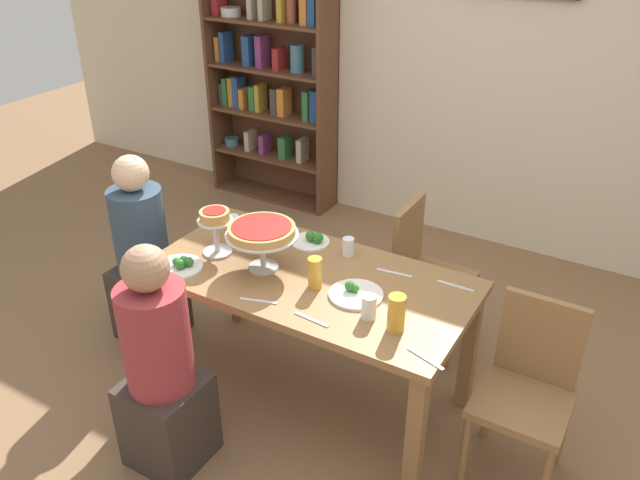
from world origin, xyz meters
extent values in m
plane|color=#846042|center=(0.00, 0.00, 0.00)|extent=(12.00, 12.00, 0.00)
cube|color=beige|center=(0.00, 2.20, 1.40)|extent=(8.00, 0.12, 2.80)
cube|color=olive|center=(0.00, 0.00, 0.72)|extent=(1.58, 0.81, 0.04)
cube|color=olive|center=(-0.73, -0.34, 0.35)|extent=(0.07, 0.07, 0.70)
cube|color=olive|center=(0.73, -0.34, 0.35)|extent=(0.07, 0.07, 0.70)
cube|color=olive|center=(-0.73, 0.34, 0.35)|extent=(0.07, 0.07, 0.70)
cube|color=olive|center=(0.73, 0.34, 0.35)|extent=(0.07, 0.07, 0.70)
cube|color=brown|center=(-2.11, 1.98, 1.10)|extent=(0.03, 0.30, 2.20)
cube|color=brown|center=(-1.04, 1.98, 1.10)|extent=(0.03, 0.30, 2.20)
cube|color=brown|center=(-1.58, 2.12, 1.10)|extent=(1.10, 0.02, 2.20)
cube|color=brown|center=(-1.58, 1.98, 0.01)|extent=(1.04, 0.28, 0.02)
cube|color=brown|center=(-1.58, 1.98, 0.38)|extent=(1.04, 0.28, 0.02)
cube|color=brown|center=(-1.58, 1.98, 0.75)|extent=(1.04, 0.28, 0.02)
cube|color=brown|center=(-1.58, 1.98, 1.11)|extent=(1.04, 0.28, 0.02)
cube|color=brown|center=(-1.58, 1.98, 1.48)|extent=(1.04, 0.28, 0.02)
cylinder|color=#3D7084|center=(-2.01, 1.98, 0.42)|extent=(0.12, 0.12, 0.07)
cube|color=#B2A88E|center=(-1.80, 1.98, 0.48)|extent=(0.05, 0.13, 0.17)
cube|color=#7A3370|center=(-1.65, 1.98, 0.47)|extent=(0.05, 0.13, 0.16)
cube|color=#2D6B38|center=(-1.45, 1.98, 0.48)|extent=(0.07, 0.13, 0.18)
cube|color=#B2A88E|center=(-1.28, 1.98, 0.49)|extent=(0.05, 0.13, 0.19)
cube|color=#3D3838|center=(-2.05, 1.98, 0.85)|extent=(0.04, 0.11, 0.18)
cube|color=#2D6B38|center=(-2.01, 1.98, 0.87)|extent=(0.04, 0.13, 0.23)
cube|color=orange|center=(-1.95, 1.98, 0.88)|extent=(0.05, 0.11, 0.24)
cube|color=navy|center=(-1.90, 1.98, 0.89)|extent=(0.06, 0.13, 0.26)
cube|color=orange|center=(-1.84, 1.98, 0.84)|extent=(0.05, 0.13, 0.16)
cube|color=#2D6B38|center=(-1.73, 1.98, 0.86)|extent=(0.05, 0.13, 0.20)
cube|color=#B7932D|center=(-1.68, 1.98, 0.87)|extent=(0.04, 0.13, 0.22)
cube|color=#3D3838|center=(-1.51, 1.98, 0.86)|extent=(0.06, 0.13, 0.21)
cube|color=orange|center=(-1.44, 1.98, 0.87)|extent=(0.06, 0.13, 0.22)
cube|color=#2D6B38|center=(-1.21, 1.98, 0.88)|extent=(0.05, 0.13, 0.24)
cube|color=navy|center=(-1.15, 1.98, 0.88)|extent=(0.06, 0.10, 0.25)
cube|color=orange|center=(-2.06, 1.98, 1.22)|extent=(0.04, 0.13, 0.20)
cube|color=navy|center=(-2.00, 1.98, 1.24)|extent=(0.05, 0.13, 0.24)
cube|color=navy|center=(-1.76, 1.98, 1.24)|extent=(0.07, 0.13, 0.23)
cube|color=#7A3370|center=(-1.64, 1.98, 1.25)|extent=(0.06, 0.13, 0.25)
cube|color=maroon|center=(-1.48, 1.98, 1.21)|extent=(0.06, 0.13, 0.17)
cylinder|color=#3D7084|center=(-1.31, 1.98, 1.23)|extent=(0.11, 0.11, 0.21)
cube|color=#3D3838|center=(-1.11, 1.98, 1.23)|extent=(0.06, 0.13, 0.22)
cube|color=maroon|center=(-2.04, 1.98, 1.58)|extent=(0.06, 0.13, 0.17)
cylinder|color=silver|center=(-1.93, 1.98, 1.52)|extent=(0.16, 0.16, 0.07)
cube|color=#B2A88E|center=(-1.71, 1.98, 1.62)|extent=(0.04, 0.13, 0.26)
cube|color=#B2A88E|center=(-1.60, 1.98, 1.61)|extent=(0.04, 0.13, 0.25)
cube|color=#B7932D|center=(-1.43, 1.98, 1.58)|extent=(0.05, 0.13, 0.18)
cylinder|color=brown|center=(-1.36, 1.98, 1.59)|extent=(0.07, 0.07, 0.20)
cube|color=orange|center=(-1.22, 1.98, 1.60)|extent=(0.06, 0.13, 0.23)
cube|color=navy|center=(-1.15, 1.98, 1.59)|extent=(0.06, 0.13, 0.21)
cube|color=#382D28|center=(-1.11, -0.03, 0.23)|extent=(0.34, 0.34, 0.45)
cylinder|color=#33475B|center=(-1.11, -0.03, 0.70)|extent=(0.30, 0.30, 0.50)
sphere|color=beige|center=(-1.11, -0.03, 1.05)|extent=(0.20, 0.20, 0.20)
cube|color=#382D28|center=(-0.34, -0.71, 0.23)|extent=(0.34, 0.34, 0.45)
cylinder|color=#993338|center=(-0.34, -0.71, 0.70)|extent=(0.30, 0.30, 0.50)
sphere|color=#A87A5B|center=(-0.34, -0.71, 1.05)|extent=(0.20, 0.20, 0.20)
cube|color=olive|center=(0.38, 0.74, 0.43)|extent=(0.40, 0.40, 0.04)
cube|color=olive|center=(0.20, 0.74, 0.66)|extent=(0.04, 0.36, 0.42)
cylinder|color=olive|center=(0.56, 0.91, 0.21)|extent=(0.04, 0.04, 0.41)
cylinder|color=olive|center=(0.56, 0.56, 0.21)|extent=(0.04, 0.04, 0.41)
cylinder|color=olive|center=(0.21, 0.91, 0.21)|extent=(0.04, 0.04, 0.41)
cylinder|color=olive|center=(0.21, 0.56, 0.21)|extent=(0.04, 0.04, 0.41)
cube|color=olive|center=(1.08, 0.00, 0.43)|extent=(0.40, 0.40, 0.04)
cube|color=olive|center=(1.08, 0.18, 0.66)|extent=(0.36, 0.04, 0.42)
cylinder|color=olive|center=(0.91, -0.18, 0.21)|extent=(0.04, 0.04, 0.41)
cylinder|color=olive|center=(1.26, 0.17, 0.21)|extent=(0.04, 0.04, 0.41)
cylinder|color=olive|center=(0.91, 0.17, 0.21)|extent=(0.04, 0.04, 0.41)
cylinder|color=silver|center=(-0.23, -0.06, 0.75)|extent=(0.15, 0.15, 0.01)
cylinder|color=silver|center=(-0.23, -0.06, 0.84)|extent=(0.03, 0.03, 0.17)
cylinder|color=silver|center=(-0.23, -0.06, 0.93)|extent=(0.36, 0.36, 0.01)
cylinder|color=tan|center=(-0.23, -0.06, 0.95)|extent=(0.33, 0.33, 0.04)
cylinder|color=maroon|center=(-0.23, -0.06, 0.97)|extent=(0.29, 0.29, 0.00)
cylinder|color=silver|center=(-0.52, -0.05, 0.75)|extent=(0.15, 0.15, 0.01)
cylinder|color=silver|center=(-0.52, -0.05, 0.84)|extent=(0.03, 0.03, 0.17)
cylinder|color=silver|center=(-0.52, -0.05, 0.93)|extent=(0.18, 0.18, 0.01)
cylinder|color=tan|center=(-0.52, -0.05, 0.96)|extent=(0.15, 0.15, 0.05)
cylinder|color=maroon|center=(-0.52, -0.05, 0.98)|extent=(0.12, 0.12, 0.00)
cylinder|color=white|center=(-0.17, 0.28, 0.75)|extent=(0.21, 0.21, 0.01)
sphere|color=#2D7028|center=(-0.16, 0.28, 0.78)|extent=(0.06, 0.06, 0.06)
sphere|color=#2D7028|center=(-0.12, 0.28, 0.78)|extent=(0.06, 0.06, 0.06)
cylinder|color=white|center=(-0.59, -0.27, 0.75)|extent=(0.24, 0.24, 0.01)
sphere|color=#2D7028|center=(-0.59, -0.24, 0.77)|extent=(0.04, 0.04, 0.04)
sphere|color=#2D7028|center=(-0.57, -0.29, 0.78)|extent=(0.05, 0.05, 0.05)
sphere|color=#2D7028|center=(-0.61, -0.27, 0.77)|extent=(0.04, 0.04, 0.04)
sphere|color=#2D7028|center=(-0.55, -0.25, 0.78)|extent=(0.05, 0.05, 0.05)
cylinder|color=white|center=(0.28, -0.04, 0.75)|extent=(0.25, 0.25, 0.01)
sphere|color=#2D7028|center=(0.24, -0.04, 0.78)|extent=(0.05, 0.05, 0.05)
sphere|color=#2D7028|center=(0.27, -0.03, 0.77)|extent=(0.04, 0.04, 0.04)
cylinder|color=gold|center=(0.54, -0.18, 0.82)|extent=(0.08, 0.08, 0.17)
cylinder|color=gold|center=(0.07, -0.07, 0.82)|extent=(0.07, 0.07, 0.15)
cylinder|color=white|center=(0.07, 0.27, 0.79)|extent=(0.06, 0.06, 0.10)
cylinder|color=white|center=(0.40, -0.17, 0.80)|extent=(0.07, 0.07, 0.11)
cylinder|color=white|center=(-0.58, 0.16, 0.79)|extent=(0.06, 0.06, 0.11)
cube|color=silver|center=(0.35, 0.23, 0.74)|extent=(0.18, 0.04, 0.00)
cube|color=silver|center=(-0.09, -0.31, 0.74)|extent=(0.18, 0.07, 0.00)
cube|color=silver|center=(0.73, -0.30, 0.74)|extent=(0.18, 0.07, 0.00)
cube|color=silver|center=(0.65, 0.27, 0.74)|extent=(0.18, 0.02, 0.00)
cube|color=silver|center=(0.20, -0.31, 0.74)|extent=(0.18, 0.03, 0.00)
camera|label=1|loc=(1.39, -2.26, 2.41)|focal=36.21mm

